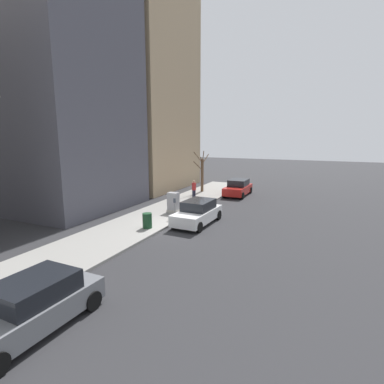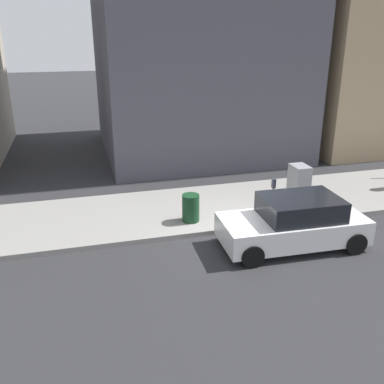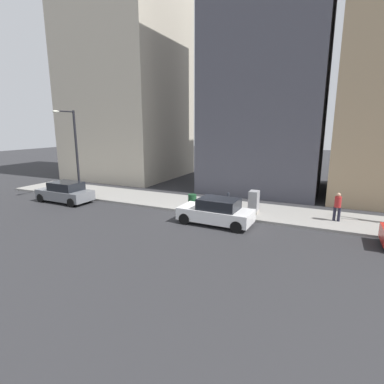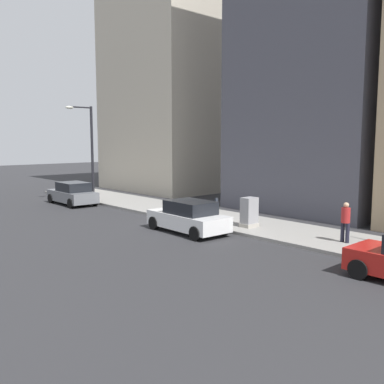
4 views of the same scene
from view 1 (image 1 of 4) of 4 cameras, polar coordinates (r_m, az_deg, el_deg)
name	(u,v)px [view 1 (image 1 of 4)]	position (r m, az deg, el deg)	size (l,w,h in m)	color
ground_plane	(171,227)	(18.88, -4.11, -6.58)	(120.00, 120.00, 0.00)	#2B2B2D
sidewalk	(144,222)	(19.86, -9.21, -5.60)	(4.00, 36.00, 0.15)	gray
parked_car_red	(238,188)	(28.84, 8.76, 0.80)	(1.94, 4.21, 1.52)	red
parked_car_white	(198,213)	(19.26, 1.08, -3.94)	(2.04, 4.26, 1.52)	white
parked_car_grey	(32,306)	(10.33, -28.23, -18.56)	(1.99, 4.23, 1.52)	slate
parking_meter	(175,206)	(20.04, -3.34, -2.66)	(0.14, 0.10, 1.35)	slate
utility_box	(173,203)	(21.66, -3.59, -2.01)	(0.83, 0.61, 1.43)	#A8A399
bare_tree	(202,173)	(29.61, 1.92, 3.65)	(0.70, 2.51, 4.00)	brown
trash_bin	(147,221)	(18.15, -8.52, -5.40)	(0.56, 0.56, 0.90)	#14381E
pedestrian_near_meter	(194,189)	(25.98, 0.38, 0.64)	(0.36, 0.40, 1.66)	#1E1E2D
office_tower_left	(135,78)	(34.77, -10.88, 20.50)	(10.76, 10.76, 23.35)	tan
office_block_center	(59,75)	(26.01, -24.04, 19.65)	(9.36, 9.36, 20.11)	#4C4C56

